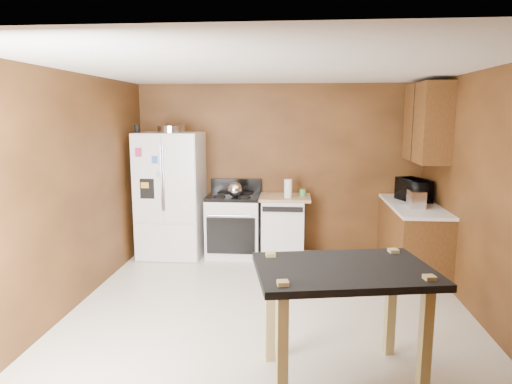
# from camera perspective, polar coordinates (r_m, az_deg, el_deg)

# --- Properties ---
(floor) EXTENTS (4.50, 4.50, 0.00)m
(floor) POSITION_cam_1_polar(r_m,az_deg,el_deg) (4.98, 1.74, -14.70)
(floor) COLOR silver
(floor) RESTS_ON ground
(ceiling) EXTENTS (4.50, 4.50, 0.00)m
(ceiling) POSITION_cam_1_polar(r_m,az_deg,el_deg) (4.56, 1.90, 15.25)
(ceiling) COLOR white
(ceiling) RESTS_ON ground
(wall_back) EXTENTS (4.20, 0.00, 4.20)m
(wall_back) POSITION_cam_1_polar(r_m,az_deg,el_deg) (6.83, 2.86, 2.91)
(wall_back) COLOR brown
(wall_back) RESTS_ON ground
(wall_front) EXTENTS (4.20, 0.00, 4.20)m
(wall_front) POSITION_cam_1_polar(r_m,az_deg,el_deg) (2.43, -1.16, -9.74)
(wall_front) COLOR brown
(wall_front) RESTS_ON ground
(wall_left) EXTENTS (0.00, 4.50, 4.50)m
(wall_left) POSITION_cam_1_polar(r_m,az_deg,el_deg) (5.17, -22.12, -0.02)
(wall_left) COLOR brown
(wall_left) RESTS_ON ground
(wall_right) EXTENTS (0.00, 4.50, 4.50)m
(wall_right) POSITION_cam_1_polar(r_m,az_deg,el_deg) (4.96, 26.81, -0.73)
(wall_right) COLOR brown
(wall_right) RESTS_ON ground
(roasting_pan) EXTENTS (0.39, 0.39, 0.10)m
(roasting_pan) POSITION_cam_1_polar(r_m,az_deg,el_deg) (6.62, -10.53, 7.73)
(roasting_pan) COLOR silver
(roasting_pan) RESTS_ON refrigerator
(pen_cup) EXTENTS (0.07, 0.07, 0.11)m
(pen_cup) POSITION_cam_1_polar(r_m,az_deg,el_deg) (6.69, -14.66, 7.66)
(pen_cup) COLOR black
(pen_cup) RESTS_ON refrigerator
(kettle) EXTENTS (0.21, 0.21, 0.21)m
(kettle) POSITION_cam_1_polar(r_m,az_deg,el_deg) (6.45, -2.64, 0.30)
(kettle) COLOR silver
(kettle) RESTS_ON gas_range
(paper_towel) EXTENTS (0.13, 0.13, 0.26)m
(paper_towel) POSITION_cam_1_polar(r_m,az_deg,el_deg) (6.46, 4.03, 0.43)
(paper_towel) COLOR white
(paper_towel) RESTS_ON dishwasher
(green_canister) EXTENTS (0.12, 0.12, 0.10)m
(green_canister) POSITION_cam_1_polar(r_m,az_deg,el_deg) (6.62, 5.86, -0.07)
(green_canister) COLOR green
(green_canister) RESTS_ON dishwasher
(toaster) EXTENTS (0.18, 0.29, 0.21)m
(toaster) POSITION_cam_1_polar(r_m,az_deg,el_deg) (6.08, 19.40, -0.82)
(toaster) COLOR silver
(toaster) RESTS_ON right_cabinets
(microwave) EXTENTS (0.50, 0.59, 0.28)m
(microwave) POSITION_cam_1_polar(r_m,az_deg,el_deg) (6.50, 19.10, 0.14)
(microwave) COLOR black
(microwave) RESTS_ON right_cabinets
(refrigerator) EXTENTS (0.90, 0.80, 1.80)m
(refrigerator) POSITION_cam_1_polar(r_m,az_deg,el_deg) (6.74, -10.57, -0.34)
(refrigerator) COLOR white
(refrigerator) RESTS_ON ground
(gas_range) EXTENTS (0.76, 0.68, 1.10)m
(gas_range) POSITION_cam_1_polar(r_m,az_deg,el_deg) (6.71, -2.78, -4.06)
(gas_range) COLOR white
(gas_range) RESTS_ON ground
(dishwasher) EXTENTS (0.78, 0.63, 0.89)m
(dishwasher) POSITION_cam_1_polar(r_m,az_deg,el_deg) (6.68, 3.39, -4.22)
(dishwasher) COLOR white
(dishwasher) RESTS_ON ground
(right_cabinets) EXTENTS (0.63, 1.58, 2.45)m
(right_cabinets) POSITION_cam_1_polar(r_m,az_deg,el_deg) (6.33, 19.45, -1.34)
(right_cabinets) COLOR brown
(right_cabinets) RESTS_ON ground
(island) EXTENTS (1.46, 1.11, 0.94)m
(island) POSITION_cam_1_polar(r_m,az_deg,el_deg) (3.61, 10.87, -11.23)
(island) COLOR black
(island) RESTS_ON ground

